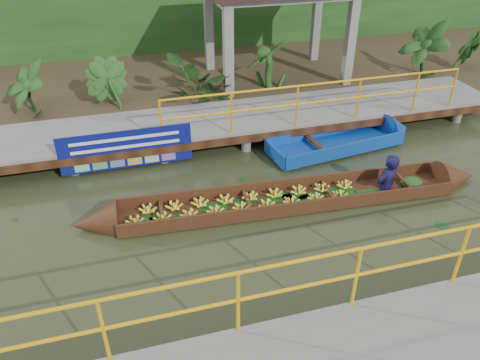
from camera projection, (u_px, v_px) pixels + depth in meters
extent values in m
plane|color=#292F17|center=(236.00, 221.00, 9.00)|extent=(80.00, 80.00, 0.00)
cube|color=#372D1B|center=(174.00, 79.00, 14.98)|extent=(30.00, 8.00, 0.45)
cube|color=slate|center=(198.00, 123.00, 11.58)|extent=(16.00, 2.00, 0.15)
cube|color=#321A0E|center=(207.00, 144.00, 10.81)|extent=(16.00, 0.12, 0.18)
cylinder|color=#FFB10D|center=(320.00, 84.00, 10.87)|extent=(7.50, 0.05, 0.05)
cylinder|color=#FFB10D|center=(319.00, 102.00, 11.11)|extent=(7.50, 0.05, 0.05)
cylinder|color=#FFB10D|center=(318.00, 104.00, 11.13)|extent=(0.05, 0.05, 1.00)
cylinder|color=slate|center=(26.00, 171.00, 10.16)|extent=(0.24, 0.24, 0.55)
cylinder|color=slate|center=(32.00, 139.00, 11.46)|extent=(0.24, 0.24, 0.55)
cylinder|color=slate|center=(120.00, 159.00, 10.62)|extent=(0.24, 0.24, 0.55)
cylinder|color=slate|center=(116.00, 129.00, 11.92)|extent=(0.24, 0.24, 0.55)
cylinder|color=slate|center=(206.00, 147.00, 11.08)|extent=(0.24, 0.24, 0.55)
cylinder|color=slate|center=(193.00, 120.00, 12.38)|extent=(0.24, 0.24, 0.55)
cylinder|color=slate|center=(285.00, 137.00, 11.54)|extent=(0.24, 0.24, 0.55)
cylinder|color=slate|center=(264.00, 111.00, 12.84)|extent=(0.24, 0.24, 0.55)
cylinder|color=slate|center=(358.00, 127.00, 12.00)|extent=(0.24, 0.24, 0.55)
cylinder|color=slate|center=(331.00, 104.00, 13.30)|extent=(0.24, 0.24, 0.55)
cylinder|color=slate|center=(426.00, 118.00, 12.46)|extent=(0.24, 0.24, 0.55)
cylinder|color=slate|center=(393.00, 96.00, 13.76)|extent=(0.24, 0.24, 0.55)
cylinder|color=slate|center=(206.00, 147.00, 11.08)|extent=(0.24, 0.24, 0.55)
cylinder|color=#FFB10D|center=(376.00, 246.00, 5.87)|extent=(10.00, 0.05, 0.05)
cylinder|color=#FFB10D|center=(370.00, 272.00, 6.11)|extent=(10.00, 0.05, 0.05)
cylinder|color=#FFB10D|center=(370.00, 275.00, 6.14)|extent=(0.05, 0.05, 1.00)
cube|color=slate|center=(228.00, 56.00, 12.57)|extent=(0.25, 0.25, 2.80)
cube|color=slate|center=(350.00, 45.00, 13.40)|extent=(0.25, 0.25, 2.80)
cube|color=slate|center=(209.00, 33.00, 14.53)|extent=(0.25, 0.25, 2.80)
cube|color=slate|center=(316.00, 25.00, 15.35)|extent=(0.25, 0.25, 2.80)
cube|color=#163B13|center=(159.00, 5.00, 16.07)|extent=(30.00, 0.80, 4.00)
cube|color=#391D0F|center=(289.00, 201.00, 9.48)|extent=(6.84, 1.26, 0.05)
cube|color=#391D0F|center=(283.00, 185.00, 9.77)|extent=(6.79, 0.46, 0.29)
cube|color=#391D0F|center=(296.00, 209.00, 9.07)|extent=(6.79, 0.46, 0.29)
cone|color=#391D0F|center=(96.00, 223.00, 8.76)|extent=(0.90, 0.87, 0.82)
cone|color=#391D0F|center=(456.00, 177.00, 10.13)|extent=(0.90, 0.87, 0.82)
ellipsoid|color=#163B13|center=(411.00, 182.00, 9.93)|extent=(0.50, 0.40, 0.22)
imported|color=black|center=(392.00, 156.00, 9.43)|extent=(0.66, 0.53, 1.57)
cube|color=#0E3E9C|center=(335.00, 146.00, 11.38)|extent=(3.40, 1.43, 0.11)
cube|color=#0E3E9C|center=(324.00, 133.00, 11.69)|extent=(3.27, 0.51, 0.33)
cube|color=#0E3E9C|center=(347.00, 150.00, 10.92)|extent=(3.27, 0.51, 0.33)
cube|color=#0E3E9C|center=(275.00, 154.00, 10.75)|extent=(0.20, 0.99, 0.33)
cone|color=#0E3E9C|center=(397.00, 130.00, 11.97)|extent=(0.78, 1.00, 0.92)
cube|color=#321A0E|center=(316.00, 144.00, 11.10)|extent=(0.24, 0.99, 0.05)
cube|color=navy|center=(127.00, 149.00, 10.31)|extent=(2.90, 0.03, 0.90)
cube|color=white|center=(125.00, 139.00, 10.15)|extent=(2.35, 0.01, 0.07)
cube|color=white|center=(126.00, 147.00, 10.26)|extent=(2.35, 0.01, 0.07)
imported|color=#163B13|center=(27.00, 86.00, 11.75)|extent=(1.23, 1.23, 1.53)
imported|color=#163B13|center=(108.00, 78.00, 12.21)|extent=(1.23, 1.23, 1.53)
imported|color=#163B13|center=(202.00, 69.00, 12.78)|extent=(1.23, 1.23, 1.53)
imported|color=#163B13|center=(271.00, 63.00, 13.24)|extent=(1.23, 1.23, 1.53)
imported|color=#163B13|center=(425.00, 49.00, 14.39)|extent=(1.23, 1.23, 1.53)
imported|color=#163B13|center=(466.00, 45.00, 14.73)|extent=(1.23, 1.23, 1.53)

